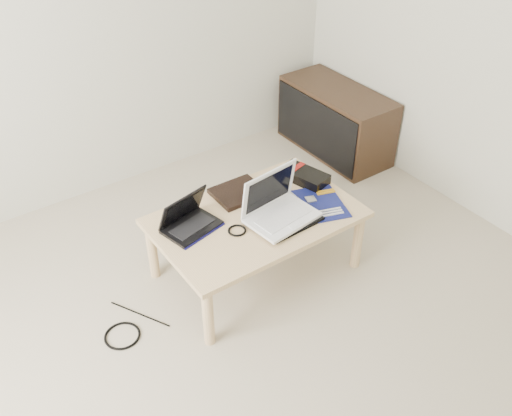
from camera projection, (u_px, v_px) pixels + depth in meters
ground at (252, 394)px, 2.66m from camera, size 4.00×4.00×0.00m
room_shell at (250, 45)px, 1.65m from camera, size 4.20×4.20×2.70m
coffee_table at (256, 223)px, 3.12m from camera, size 1.10×0.70×0.40m
media_cabinet at (335, 121)px, 4.28m from camera, size 0.41×0.90×0.50m
book at (238, 192)px, 3.25m from camera, size 0.28×0.24×0.03m
netbook at (189, 221)px, 2.99m from camera, size 0.32×0.27×0.20m
tablet at (270, 215)px, 3.09m from camera, size 0.23×0.18×0.01m
remote at (292, 197)px, 3.21m from camera, size 0.05×0.21×0.02m
neoprene_sleeve at (287, 219)px, 3.05m from camera, size 0.34×0.25×0.02m
white_laptop at (278, 208)px, 3.03m from camera, size 0.39×0.30×0.26m
motherboard at (319, 204)px, 3.17m from camera, size 0.35×0.39×0.02m
gpu_box at (304, 176)px, 3.35m from camera, size 0.21×0.31×0.06m
cable_coil at (237, 230)px, 2.98m from camera, size 0.12×0.12×0.01m
floor_cable_coil at (122, 336)px, 2.93m from camera, size 0.20×0.20×0.01m
floor_cable_trail at (140, 314)px, 3.05m from camera, size 0.19×0.34×0.01m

